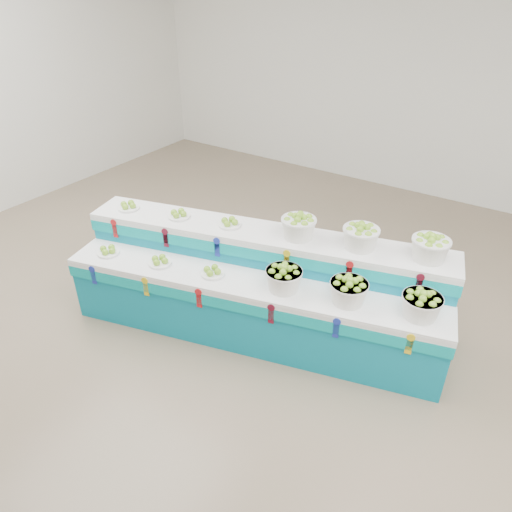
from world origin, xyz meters
name	(u,v)px	position (x,y,z in m)	size (l,w,h in m)	color
ground	(238,367)	(0.00, 0.00, 0.00)	(10.00, 10.00, 0.00)	#766751
back_wall	(431,65)	(0.00, 5.00, 2.00)	(10.00, 10.00, 0.00)	silver
display_stand	(256,286)	(-0.19, 0.61, 0.51)	(3.75, 0.97, 1.02)	#0A809E
plate_lower_left	(108,250)	(-1.63, 0.00, 0.77)	(0.23, 0.23, 0.09)	white
plate_lower_mid	(160,260)	(-1.04, 0.15, 0.77)	(0.23, 0.23, 0.09)	white
plate_lower_right	(212,271)	(-0.49, 0.29, 0.77)	(0.23, 0.23, 0.09)	white
basket_lower_left	(284,278)	(0.20, 0.47, 0.84)	(0.34, 0.34, 0.24)	silver
basket_lower_mid	(349,291)	(0.78, 0.61, 0.84)	(0.34, 0.34, 0.24)	silver
basket_lower_right	(421,305)	(1.37, 0.77, 0.84)	(0.34, 0.34, 0.24)	silver
plate_upper_left	(128,205)	(-1.74, 0.45, 1.07)	(0.23, 0.23, 0.09)	white
plate_upper_mid	(179,213)	(-1.15, 0.60, 1.07)	(0.23, 0.23, 0.09)	white
plate_upper_right	(230,222)	(-0.60, 0.74, 1.07)	(0.23, 0.23, 0.09)	white
basket_upper_left	(299,226)	(0.09, 0.92, 1.14)	(0.34, 0.34, 0.24)	silver
basket_upper_mid	(361,236)	(0.66, 1.06, 1.14)	(0.34, 0.34, 0.24)	silver
basket_upper_right	(430,247)	(1.26, 1.22, 1.14)	(0.34, 0.34, 0.24)	silver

